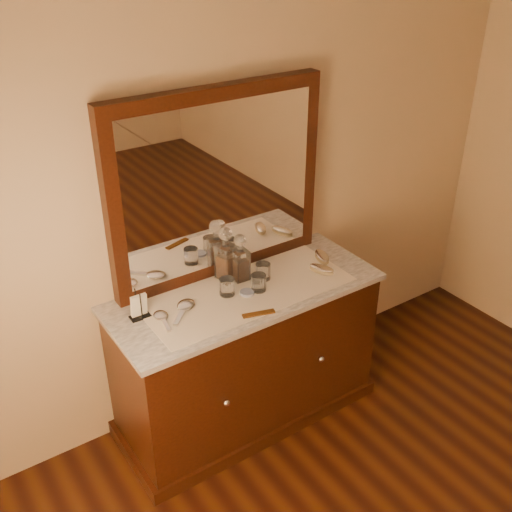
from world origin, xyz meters
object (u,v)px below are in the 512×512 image
mirror_frame (218,185)px  napkin_rack (139,307)px  brush_near (322,269)px  hand_mirror_outer (162,317)px  comb (259,314)px  decanter_right (240,262)px  pin_dish (247,293)px  decanter_left (226,258)px  dresser_cabinet (246,357)px  brush_far (322,257)px  hand_mirror_inner (185,307)px

mirror_frame → napkin_rack: (-0.55, -0.16, -0.44)m
brush_near → hand_mirror_outer: brush_near is taller
comb → brush_near: size_ratio=1.05×
napkin_rack → decanter_right: bearing=1.9°
pin_dish → hand_mirror_outer: hand_mirror_outer is taller
comb → decanter_left: size_ratio=0.54×
mirror_frame → comb: bearing=-98.2°
dresser_cabinet → napkin_rack: (-0.55, 0.08, 0.50)m
napkin_rack → brush_far: napkin_rack is taller
napkin_rack → decanter_right: decanter_right is taller
brush_near → hand_mirror_outer: size_ratio=0.83×
pin_dish → decanter_right: decanter_right is taller
brush_far → napkin_rack: bearing=176.5°
mirror_frame → decanter_left: mirror_frame is taller
napkin_rack → brush_near: (0.99, -0.17, -0.04)m
brush_far → hand_mirror_inner: bearing=179.7°
pin_dish → hand_mirror_inner: (-0.33, 0.06, 0.00)m
mirror_frame → decanter_left: size_ratio=4.02×
brush_near → mirror_frame: bearing=142.5°
dresser_cabinet → mirror_frame: mirror_frame is taller
decanter_right → hand_mirror_inner: decanter_right is taller
napkin_rack → hand_mirror_outer: size_ratio=0.79×
hand_mirror_outer → hand_mirror_inner: bearing=4.4°
mirror_frame → brush_far: mirror_frame is taller
brush_far → hand_mirror_outer: bearing=-179.7°
napkin_rack → decanter_left: 0.54m
dresser_cabinet → mirror_frame: 0.97m
dresser_cabinet → hand_mirror_outer: (-0.47, 0.01, 0.45)m
comb → brush_far: bearing=38.4°
decanter_right → brush_near: 0.45m
comb → decanter_left: decanter_left is taller
comb → decanter_left: (0.05, 0.38, 0.11)m
pin_dish → comb: bearing=-106.0°
comb → decanter_right: decanter_right is taller
decanter_left → hand_mirror_inner: size_ratio=1.49×
brush_far → comb: bearing=-158.0°
comb → hand_mirror_outer: hand_mirror_outer is taller
napkin_rack → brush_far: size_ratio=0.92×
napkin_rack → hand_mirror_outer: 0.12m
comb → dresser_cabinet: bearing=89.6°
dresser_cabinet → hand_mirror_inner: (-0.34, 0.02, 0.45)m
mirror_frame → brush_far: size_ratio=7.55×
mirror_frame → brush_near: bearing=-37.5°
dresser_cabinet → brush_far: size_ratio=8.81×
napkin_rack → brush_near: 1.00m
decanter_left → hand_mirror_inner: (-0.32, -0.14, -0.11)m
decanter_left → brush_near: (0.45, -0.25, -0.10)m
pin_dish → brush_far: (0.54, 0.06, 0.01)m
mirror_frame → napkin_rack: mirror_frame is taller
napkin_rack → decanter_left: decanter_left is taller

